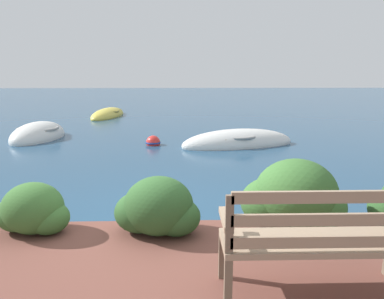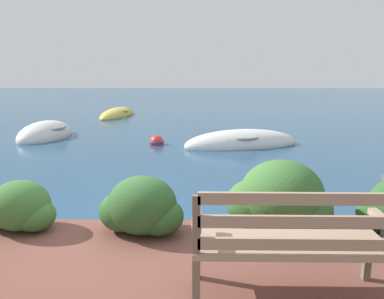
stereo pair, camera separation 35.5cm
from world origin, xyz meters
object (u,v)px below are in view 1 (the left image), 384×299
at_px(rowboat_nearest, 238,143).
at_px(park_bench, 319,238).
at_px(rowboat_mid, 38,136).
at_px(mooring_buoy, 153,142).
at_px(rowboat_far, 108,115).

bearing_deg(rowboat_nearest, park_bench, 71.60).
bearing_deg(rowboat_mid, rowboat_nearest, 87.63).
distance_m(rowboat_mid, mooring_buoy, 3.63).
bearing_deg(rowboat_nearest, mooring_buoy, -19.54).
height_order(rowboat_nearest, rowboat_far, rowboat_nearest).
relative_size(rowboat_nearest, rowboat_mid, 1.33).
xyz_separation_m(rowboat_far, mooring_buoy, (2.49, -6.53, 0.01)).
distance_m(park_bench, mooring_buoy, 7.63).
bearing_deg(park_bench, rowboat_far, 112.34).
bearing_deg(rowboat_nearest, rowboat_far, -69.39).
bearing_deg(rowboat_far, rowboat_nearest, 44.50).
xyz_separation_m(rowboat_nearest, rowboat_far, (-4.80, 6.72, -0.01)).
xyz_separation_m(rowboat_mid, mooring_buoy, (3.49, -1.01, -0.01)).
distance_m(rowboat_nearest, rowboat_mid, 5.92).
relative_size(park_bench, rowboat_mid, 0.62).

